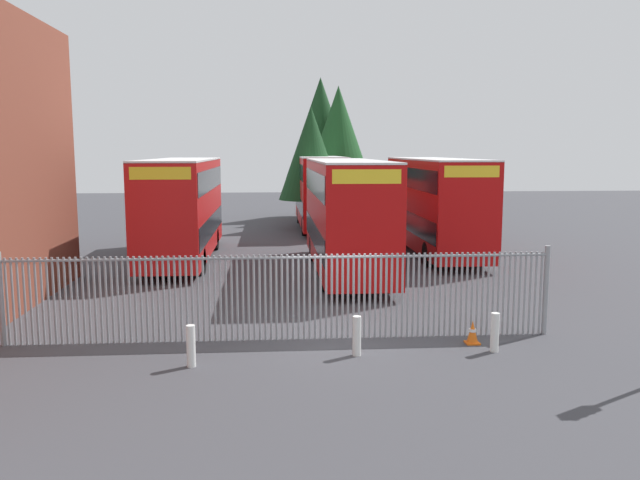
{
  "coord_description": "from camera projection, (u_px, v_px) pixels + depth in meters",
  "views": [
    {
      "loc": [
        -1.5,
        -16.05,
        4.81
      ],
      "look_at": [
        0.0,
        4.0,
        2.0
      ],
      "focal_mm": 36.3,
      "sensor_mm": 36.0,
      "label": 1
    }
  ],
  "objects": [
    {
      "name": "bollard_near_right",
      "position": [
        495.0,
        332.0,
        15.47
      ],
      "size": [
        0.2,
        0.2,
        0.95
      ],
      "primitive_type": "cylinder",
      "color": "silver",
      "rests_on": "ground"
    },
    {
      "name": "bollard_near_left",
      "position": [
        191.0,
        346.0,
        14.39
      ],
      "size": [
        0.2,
        0.2,
        0.95
      ],
      "primitive_type": "cylinder",
      "color": "silver",
      "rests_on": "ground"
    },
    {
      "name": "double_decker_bus_far_back",
      "position": [
        319.0,
        189.0,
        39.6
      ],
      "size": [
        2.54,
        10.81,
        4.42
      ],
      "color": "#B70C0C",
      "rests_on": "ground"
    },
    {
      "name": "double_decker_bus_near_gate",
      "position": [
        346.0,
        211.0,
        25.23
      ],
      "size": [
        2.54,
        10.81,
        4.42
      ],
      "color": "#B70C0C",
      "rests_on": "ground"
    },
    {
      "name": "tree_tall_back",
      "position": [
        320.0,
        129.0,
        45.36
      ],
      "size": [
        4.92,
        4.92,
        9.82
      ],
      "color": "#4C3823",
      "rests_on": "ground"
    },
    {
      "name": "double_decker_bus_behind_fence_left",
      "position": [
        182.0,
        205.0,
        28.04
      ],
      "size": [
        2.54,
        10.81,
        4.42
      ],
      "color": "red",
      "rests_on": "ground"
    },
    {
      "name": "tree_mid_row",
      "position": [
        311.0,
        153.0,
        39.13
      ],
      "size": [
        3.93,
        3.93,
        7.42
      ],
      "color": "#4C3823",
      "rests_on": "ground"
    },
    {
      "name": "ground_plane",
      "position": [
        312.0,
        278.0,
        24.52
      ],
      "size": [
        100.0,
        100.0,
        0.0
      ],
      "primitive_type": "plane",
      "color": "#3D3D42"
    },
    {
      "name": "traffic_cone_by_gate",
      "position": [
        473.0,
        332.0,
        16.13
      ],
      "size": [
        0.34,
        0.34,
        0.59
      ],
      "color": "orange",
      "rests_on": "ground"
    },
    {
      "name": "tree_short_side",
      "position": [
        338.0,
        139.0,
        43.77
      ],
      "size": [
        4.99,
        4.99,
        9.08
      ],
      "color": "#4C3823",
      "rests_on": "ground"
    },
    {
      "name": "palisade_fence",
      "position": [
        282.0,
        294.0,
        16.37
      ],
      "size": [
        13.92,
        0.14,
        2.35
      ],
      "color": "gray",
      "rests_on": "ground"
    },
    {
      "name": "double_decker_bus_behind_fence_right",
      "position": [
        435.0,
        202.0,
        29.89
      ],
      "size": [
        2.54,
        10.81,
        4.42
      ],
      "color": "#B70C0C",
      "rests_on": "ground"
    },
    {
      "name": "bollard_center_front",
      "position": [
        357.0,
        336.0,
        15.17
      ],
      "size": [
        0.2,
        0.2,
        0.95
      ],
      "primitive_type": "cylinder",
      "color": "silver",
      "rests_on": "ground"
    }
  ]
}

